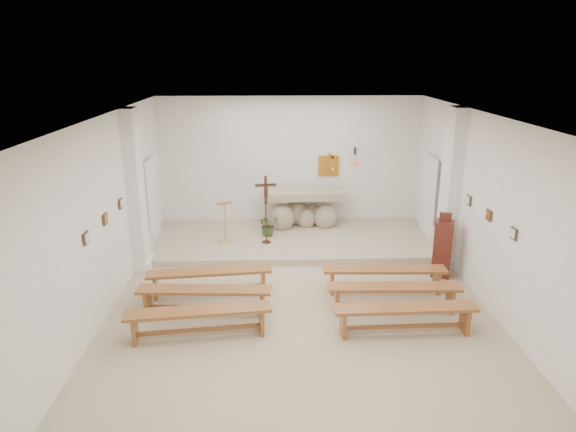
{
  "coord_description": "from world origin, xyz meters",
  "views": [
    {
      "loc": [
        -0.49,
        -8.61,
        4.53
      ],
      "look_at": [
        -0.16,
        1.6,
        1.3
      ],
      "focal_mm": 32.0,
      "sensor_mm": 36.0,
      "label": 1
    }
  ],
  "objects_px": {
    "crucifix_stand": "(266,205)",
    "bench_right_second": "(394,292)",
    "altar": "(303,211)",
    "bench_left_third": "(199,316)",
    "bench_right_front": "(385,274)",
    "donation_pedestal": "(443,248)",
    "bench_left_front": "(210,276)",
    "bench_left_second": "(205,295)",
    "bench_right_third": "(405,313)",
    "lectern": "(225,220)"
  },
  "relations": [
    {
      "from": "bench_left_second",
      "to": "bench_right_second",
      "type": "xyz_separation_m",
      "value": [
        3.45,
        0.0,
        0.0
      ]
    },
    {
      "from": "bench_right_third",
      "to": "bench_right_front",
      "type": "bearing_deg",
      "value": 88.52
    },
    {
      "from": "bench_right_front",
      "to": "bench_right_second",
      "type": "distance_m",
      "value": 0.8
    },
    {
      "from": "altar",
      "to": "crucifix_stand",
      "type": "relative_size",
      "value": 1.26
    },
    {
      "from": "crucifix_stand",
      "to": "bench_right_front",
      "type": "relative_size",
      "value": 0.69
    },
    {
      "from": "bench_right_front",
      "to": "bench_right_third",
      "type": "distance_m",
      "value": 1.61
    },
    {
      "from": "bench_right_front",
      "to": "bench_right_second",
      "type": "bearing_deg",
      "value": -88.24
    },
    {
      "from": "crucifix_stand",
      "to": "bench_left_front",
      "type": "distance_m",
      "value": 2.8
    },
    {
      "from": "altar",
      "to": "bench_left_second",
      "type": "xyz_separation_m",
      "value": [
        -2.06,
        -4.55,
        -0.18
      ]
    },
    {
      "from": "bench_left_third",
      "to": "bench_right_front",
      "type": "bearing_deg",
      "value": 18.36
    },
    {
      "from": "bench_left_front",
      "to": "bench_right_third",
      "type": "xyz_separation_m",
      "value": [
        3.45,
        -1.61,
        0.0
      ]
    },
    {
      "from": "altar",
      "to": "donation_pedestal",
      "type": "relative_size",
      "value": 1.49
    },
    {
      "from": "bench_right_third",
      "to": "donation_pedestal",
      "type": "bearing_deg",
      "value": 58.21
    },
    {
      "from": "bench_left_second",
      "to": "bench_left_third",
      "type": "bearing_deg",
      "value": -87.09
    },
    {
      "from": "altar",
      "to": "bench_left_front",
      "type": "xyz_separation_m",
      "value": [
        -2.06,
        -3.75,
        -0.18
      ]
    },
    {
      "from": "bench_left_front",
      "to": "bench_left_second",
      "type": "bearing_deg",
      "value": -96.07
    },
    {
      "from": "bench_left_front",
      "to": "bench_right_second",
      "type": "relative_size",
      "value": 1.01
    },
    {
      "from": "crucifix_stand",
      "to": "bench_left_second",
      "type": "distance_m",
      "value": 3.53
    },
    {
      "from": "lectern",
      "to": "bench_left_third",
      "type": "bearing_deg",
      "value": -113.05
    },
    {
      "from": "altar",
      "to": "bench_left_third",
      "type": "bearing_deg",
      "value": -114.62
    },
    {
      "from": "bench_right_second",
      "to": "bench_right_third",
      "type": "height_order",
      "value": "same"
    },
    {
      "from": "bench_right_front",
      "to": "bench_right_third",
      "type": "height_order",
      "value": "same"
    },
    {
      "from": "crucifix_stand",
      "to": "bench_right_second",
      "type": "height_order",
      "value": "crucifix_stand"
    },
    {
      "from": "donation_pedestal",
      "to": "bench_left_front",
      "type": "height_order",
      "value": "donation_pedestal"
    },
    {
      "from": "crucifix_stand",
      "to": "bench_left_second",
      "type": "bearing_deg",
      "value": -116.61
    },
    {
      "from": "bench_left_second",
      "to": "bench_right_third",
      "type": "distance_m",
      "value": 3.54
    },
    {
      "from": "donation_pedestal",
      "to": "bench_left_third",
      "type": "height_order",
      "value": "donation_pedestal"
    },
    {
      "from": "altar",
      "to": "bench_left_front",
      "type": "relative_size",
      "value": 0.86
    },
    {
      "from": "lectern",
      "to": "bench_right_third",
      "type": "distance_m",
      "value": 5.44
    },
    {
      "from": "bench_left_second",
      "to": "bench_right_third",
      "type": "xyz_separation_m",
      "value": [
        3.45,
        -0.8,
        0.0
      ]
    },
    {
      "from": "bench_right_front",
      "to": "bench_left_second",
      "type": "relative_size",
      "value": 1.0
    },
    {
      "from": "bench_left_third",
      "to": "lectern",
      "type": "bearing_deg",
      "value": 82.21
    },
    {
      "from": "donation_pedestal",
      "to": "bench_left_front",
      "type": "distance_m",
      "value": 4.89
    },
    {
      "from": "bench_right_front",
      "to": "bench_left_third",
      "type": "height_order",
      "value": "same"
    },
    {
      "from": "donation_pedestal",
      "to": "bench_right_third",
      "type": "xyz_separation_m",
      "value": [
        -1.38,
        -2.36,
        -0.24
      ]
    },
    {
      "from": "donation_pedestal",
      "to": "lectern",
      "type": "bearing_deg",
      "value": 179.47
    },
    {
      "from": "bench_left_front",
      "to": "bench_left_second",
      "type": "height_order",
      "value": "same"
    },
    {
      "from": "bench_left_third",
      "to": "crucifix_stand",
      "type": "bearing_deg",
      "value": 68.45
    },
    {
      "from": "altar",
      "to": "bench_right_second",
      "type": "relative_size",
      "value": 0.87
    },
    {
      "from": "bench_left_second",
      "to": "donation_pedestal",
      "type": "bearing_deg",
      "value": 20.76
    },
    {
      "from": "altar",
      "to": "bench_left_third",
      "type": "xyz_separation_m",
      "value": [
        -2.06,
        -5.35,
        -0.18
      ]
    },
    {
      "from": "bench_left_third",
      "to": "bench_right_third",
      "type": "relative_size",
      "value": 1.01
    },
    {
      "from": "crucifix_stand",
      "to": "donation_pedestal",
      "type": "relative_size",
      "value": 1.18
    },
    {
      "from": "lectern",
      "to": "bench_right_third",
      "type": "bearing_deg",
      "value": -73.71
    },
    {
      "from": "lectern",
      "to": "bench_left_third",
      "type": "height_order",
      "value": "lectern"
    },
    {
      "from": "crucifix_stand",
      "to": "bench_left_third",
      "type": "bearing_deg",
      "value": -113.17
    },
    {
      "from": "bench_right_second",
      "to": "bench_left_front",
      "type": "bearing_deg",
      "value": 168.55
    },
    {
      "from": "donation_pedestal",
      "to": "altar",
      "type": "bearing_deg",
      "value": 154.22
    },
    {
      "from": "bench_left_second",
      "to": "bench_left_front",
      "type": "bearing_deg",
      "value": 92.91
    },
    {
      "from": "altar",
      "to": "bench_right_third",
      "type": "xyz_separation_m",
      "value": [
        1.39,
        -5.35,
        -0.18
      ]
    }
  ]
}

